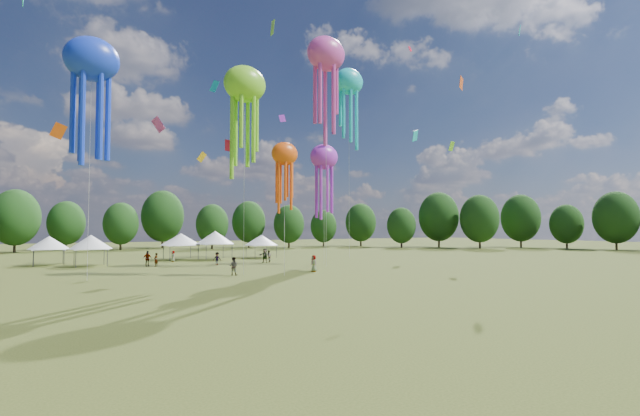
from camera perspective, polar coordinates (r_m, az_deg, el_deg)
ground at (r=22.54m, az=29.16°, el=-14.16°), size 300.00×300.00×0.00m
spectator_near at (r=46.36m, az=-10.71°, el=-7.13°), size 1.10×1.06×1.78m
spectators_far at (r=59.75m, az=-10.96°, el=-6.10°), size 16.52×22.77×1.87m
festival_tents at (r=68.49m, az=-17.69°, el=-3.80°), size 33.76×11.60×4.20m
show_kites at (r=57.19m, az=-4.39°, el=12.97°), size 42.92×21.97×30.25m
small_kites at (r=61.39m, az=-12.52°, el=22.22°), size 78.14×57.51×45.82m
treeline at (r=75.09m, az=-19.51°, el=-0.91°), size 201.57×95.24×13.43m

